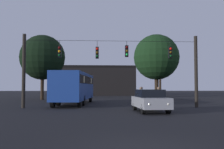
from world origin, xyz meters
TOP-DOWN VIEW (x-y plane):
  - ground_plane at (0.00, 24.50)m, footprint 168.00×168.00m
  - overhead_signal_span at (0.05, 14.40)m, footprint 14.51×0.44m
  - city_bus at (-3.35, 18.81)m, footprint 3.46×11.18m
  - car_near_right at (2.37, 10.60)m, footprint 1.97×4.39m
  - pedestrian_crossing_left at (3.96, 14.67)m, footprint 0.35×0.42m
  - pedestrian_crossing_center at (2.99, 17.27)m, footprint 0.32×0.40m
  - pedestrian_crossing_right at (2.50, 14.93)m, footprint 0.29×0.39m
  - corner_building at (-1.03, 49.85)m, footprint 15.10×13.30m
  - tree_left_silhouette at (-8.44, 28.30)m, footprint 6.01×6.01m
  - tree_behind_building at (11.52, 44.29)m, footprint 4.67×4.67m
  - tree_right_far at (6.87, 27.68)m, footprint 6.14×6.14m

SIDE VIEW (x-z plane):
  - ground_plane at x=0.00m, z-range 0.00..0.00m
  - car_near_right at x=2.37m, z-range 0.04..1.56m
  - pedestrian_crossing_right at x=2.50m, z-range 0.11..1.79m
  - pedestrian_crossing_left at x=3.96m, z-range 0.11..1.81m
  - pedestrian_crossing_center at x=2.99m, z-range 0.12..1.84m
  - city_bus at x=-3.35m, z-range 0.37..3.37m
  - corner_building at x=-1.03m, z-range 0.00..5.89m
  - overhead_signal_span at x=0.05m, z-range 0.50..6.49m
  - tree_left_silhouette at x=-8.44m, z-range 1.31..9.97m
  - tree_behind_building at x=11.52m, z-range 1.67..9.73m
  - tree_right_far at x=6.87m, z-range 1.32..10.12m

